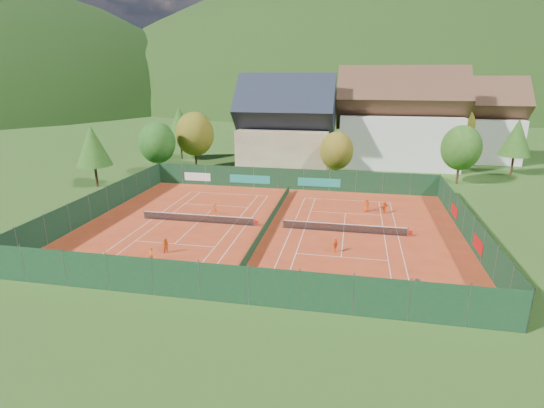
{
  "coord_description": "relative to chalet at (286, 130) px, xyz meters",
  "views": [
    {
      "loc": [
        8.6,
        -42.01,
        15.79
      ],
      "look_at": [
        0.0,
        2.0,
        2.0
      ],
      "focal_mm": 28.0,
      "sensor_mm": 36.0,
      "label": 1
    }
  ],
  "objects": [
    {
      "name": "tennis_net_left",
      "position": [
        -4.85,
        -30.0,
        -6.12
      ],
      "size": [
        13.3,
        0.1,
        1.02
      ],
      "color": "#59595B",
      "rests_on": "ground"
    },
    {
      "name": "tennis_net_right",
      "position": [
        11.15,
        -30.0,
        -6.12
      ],
      "size": [
        13.3,
        0.1,
        1.02
      ],
      "color": "#59595B",
      "rests_on": "ground"
    },
    {
      "name": "court_divider",
      "position": [
        3.0,
        -30.0,
        -6.12
      ],
      "size": [
        0.03,
        28.8,
        1.0
      ],
      "color": "#143821",
      "rests_on": "ground"
    },
    {
      "name": "tree_west_mid",
      "position": [
        -15.0,
        -4.0,
        -0.56
      ],
      "size": [
        6.44,
        6.44,
        9.78
      ],
      "color": "#462819",
      "rests_on": "ground"
    },
    {
      "name": "court_markings_right",
      "position": [
        11.0,
        -30.0,
        -6.61
      ],
      "size": [
        11.03,
        23.83,
        0.0
      ],
      "color": "white",
      "rests_on": "ground"
    },
    {
      "name": "player_right_far_a",
      "position": [
        13.41,
        -22.43,
        -5.84
      ],
      "size": [
        0.83,
        0.6,
        1.58
      ],
      "primitive_type": "imported",
      "rotation": [
        0.0,
        0.0,
        3.27
      ],
      "color": "#D84413",
      "rests_on": "ground"
    },
    {
      "name": "tree_center",
      "position": [
        9.0,
        -8.0,
        -1.91
      ],
      "size": [
        5.01,
        5.01,
        7.6
      ],
      "color": "#432D18",
      "rests_on": "ground"
    },
    {
      "name": "fence_west",
      "position": [
        -17.0,
        -30.0,
        -5.12
      ],
      "size": [
        0.04,
        32.0,
        3.0
      ],
      "color": "#143721",
      "rests_on": "ground"
    },
    {
      "name": "player_left_far",
      "position": [
        -3.93,
        -27.39,
        -5.85
      ],
      "size": [
        1.11,
        0.79,
        1.55
      ],
      "primitive_type": "imported",
      "rotation": [
        0.0,
        0.0,
        2.9
      ],
      "color": "#EA5114",
      "rests_on": "ground"
    },
    {
      "name": "tree_east_mid",
      "position": [
        37.0,
        2.0,
        -0.56
      ],
      "size": [
        5.04,
        5.04,
        9.0
      ],
      "color": "#4D2C1B",
      "rests_on": "ground"
    },
    {
      "name": "player_right_far_b",
      "position": [
        15.45,
        -22.72,
        -5.87
      ],
      "size": [
        1.33,
        1.27,
        1.51
      ],
      "primitive_type": "imported",
      "rotation": [
        0.0,
        0.0,
        3.88
      ],
      "color": "#FD5416",
      "rests_on": "ground"
    },
    {
      "name": "fence_south",
      "position": [
        3.0,
        -46.0,
        -5.12
      ],
      "size": [
        40.0,
        0.04,
        3.0
      ],
      "color": "#14371E",
      "rests_on": "ground"
    },
    {
      "name": "tree_west_front",
      "position": [
        -19.0,
        -10.0,
        -1.23
      ],
      "size": [
        5.72,
        5.72,
        8.69
      ],
      "color": "#462A19",
      "rests_on": "ground"
    },
    {
      "name": "loose_ball_2",
      "position": [
        4.98,
        -28.24,
        -6.59
      ],
      "size": [
        0.07,
        0.07,
        0.07
      ],
      "primitive_type": "sphere",
      "color": "#CCD833",
      "rests_on": "ground"
    },
    {
      "name": "court_markings_left",
      "position": [
        -5.0,
        -30.0,
        -6.61
      ],
      "size": [
        11.03,
        23.83,
        0.0
      ],
      "color": "white",
      "rests_on": "ground"
    },
    {
      "name": "loose_ball_0",
      "position": [
        -5.3,
        -36.48,
        -6.59
      ],
      "size": [
        0.07,
        0.07,
        0.07
      ],
      "primitive_type": "sphere",
      "color": "#CCD833",
      "rests_on": "ground"
    },
    {
      "name": "player_left_near",
      "position": [
        -5.29,
        -40.63,
        -5.94
      ],
      "size": [
        0.52,
        0.36,
        1.37
      ],
      "primitive_type": "imported",
      "rotation": [
        0.0,
        0.0,
        -0.07
      ],
      "color": "orange",
      "rests_on": "ground"
    },
    {
      "name": "tree_east_back",
      "position": [
        29.0,
        10.0,
        0.12
      ],
      "size": [
        7.15,
        7.15,
        10.86
      ],
      "color": "#4D351B",
      "rests_on": "ground"
    },
    {
      "name": "hotel_block_a",
      "position": [
        19.0,
        6.0,
        0.76
      ],
      "size": [
        21.6,
        11.0,
        17.25
      ],
      "color": "silver",
      "rests_on": "ground"
    },
    {
      "name": "tree_west_back",
      "position": [
        -21.0,
        4.0,
        0.11
      ],
      "size": [
        5.6,
        5.6,
        10.0
      ],
      "color": "#402C16",
      "rests_on": "ground"
    },
    {
      "name": "ground",
      "position": [
        3.0,
        -30.0,
        -6.64
      ],
      "size": [
        600.0,
        600.0,
        0.0
      ],
      "primitive_type": "plane",
      "color": "#274C17",
      "rests_on": "ground"
    },
    {
      "name": "player_left_mid",
      "position": [
        -4.83,
        -38.63,
        -5.9
      ],
      "size": [
        0.75,
        0.61,
        1.44
      ],
      "primitive_type": "imported",
      "rotation": [
        0.0,
        0.0,
        0.09
      ],
      "color": "#DA5113",
      "rests_on": "ground"
    },
    {
      "name": "fence_east",
      "position": [
        23.0,
        -29.95,
        -5.14
      ],
      "size": [
        0.09,
        32.0,
        3.0
      ],
      "color": "#13351D",
      "rests_on": "ground"
    },
    {
      "name": "player_right_near",
      "position": [
        10.39,
        -35.42,
        -5.93
      ],
      "size": [
        0.71,
        0.88,
        1.39
      ],
      "primitive_type": "imported",
      "rotation": [
        0.0,
        0.0,
        1.04
      ],
      "color": "#FE5B16",
      "rests_on": "ground"
    },
    {
      "name": "tree_east_front",
      "position": [
        27.0,
        -6.0,
        -1.23
      ],
      "size": [
        5.72,
        5.72,
        8.69
      ],
      "color": "#4D2D1B",
      "rests_on": "ground"
    },
    {
      "name": "ball_hopper",
      "position": [
        16.93,
        -41.11,
        -6.07
      ],
      "size": [
        0.34,
        0.34,
        0.8
      ],
      "color": "slate",
      "rests_on": "ground"
    },
    {
      "name": "loose_ball_1",
      "position": [
        10.31,
        -37.52,
        -6.59
      ],
      "size": [
        0.07,
        0.07,
        0.07
      ],
      "primitive_type": "sphere",
      "color": "#CCD833",
      "rests_on": "ground"
    },
    {
      "name": "clay_pad",
      "position": [
        3.0,
        -30.0,
        -6.62
      ],
      "size": [
        40.0,
        32.0,
        0.01
      ],
      "primitive_type": "cube",
      "color": "#AE3719",
      "rests_on": "ground"
    },
    {
      "name": "tree_west_side",
      "position": [
        -25.0,
        -18.0,
        -0.56
      ],
      "size": [
        5.04,
        5.04,
        9.0
      ],
      "color": "#4A2A1A",
      "rests_on": "ground"
    },
    {
      "name": "chalet",
      "position": [
        0.0,
        0.0,
        0.0
      ],
      "size": [
        16.2,
        12.0,
        16.0
      ],
      "color": "#CDB791",
      "rests_on": "ground"
    },
    {
      "name": "mountain_backdrop",
      "position": [
        31.54,
        203.48,
        -46.26
      ],
      "size": [
        820.0,
        530.0,
        242.0
      ],
      "color": "black",
      "rests_on": "ground"
    },
    {
      "name": "fence_north",
      "position": [
        2.54,
        -14.01,
        -5.16
      ],
      "size": [
        40.0,
        0.1,
        3.0
      ],
      "color": "#13341D",
      "rests_on": "ground"
    },
    {
      "name": "hotel_block_b",
      "position": [
        33.0,
        14.0,
        -0.01
      ],
      "size": [
        17.28,
        10.0,
        15.5
      ],
      "color": "silver",
      "rests_on": "ground"
    }
  ]
}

